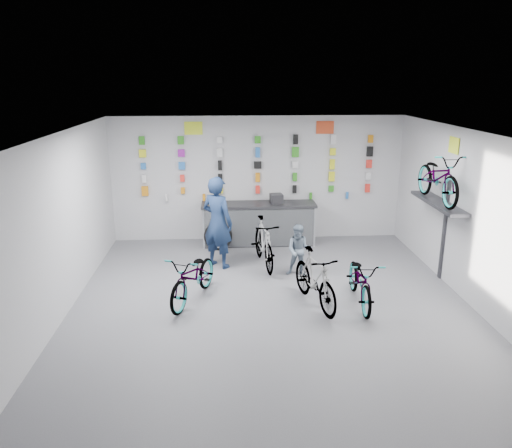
{
  "coord_description": "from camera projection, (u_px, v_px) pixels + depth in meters",
  "views": [
    {
      "loc": [
        -0.75,
        -7.85,
        3.87
      ],
      "look_at": [
        -0.19,
        1.4,
        1.13
      ],
      "focal_mm": 35.0,
      "sensor_mm": 36.0,
      "label": 1
    }
  ],
  "objects": [
    {
      "name": "counter",
      "position": [
        259.0,
        224.0,
        11.91
      ],
      "size": [
        2.7,
        0.66,
        1.0
      ],
      "color": "black",
      "rests_on": "floor"
    },
    {
      "name": "bike_right",
      "position": [
        361.0,
        280.0,
        8.75
      ],
      "size": [
        0.67,
        1.7,
        0.88
      ],
      "primitive_type": "imported",
      "rotation": [
        0.0,
        0.0,
        -0.05
      ],
      "color": "gray",
      "rests_on": "floor"
    },
    {
      "name": "wall_left",
      "position": [
        57.0,
        230.0,
        8.03
      ],
      "size": [
        0.0,
        8.0,
        8.0
      ],
      "primitive_type": "plane",
      "rotation": [
        1.57,
        0.0,
        1.57
      ],
      "color": "silver",
      "rests_on": "floor"
    },
    {
      "name": "clerk",
      "position": [
        218.0,
        222.0,
        10.34
      ],
      "size": [
        0.84,
        0.79,
        1.94
      ],
      "primitive_type": "imported",
      "rotation": [
        0.0,
        0.0,
        2.52
      ],
      "color": "#162747",
      "rests_on": "floor"
    },
    {
      "name": "wall_back",
      "position": [
        257.0,
        179.0,
        12.06
      ],
      "size": [
        7.0,
        0.0,
        7.0
      ],
      "primitive_type": "plane",
      "rotation": [
        1.57,
        0.0,
        0.0
      ],
      "color": "silver",
      "rests_on": "floor"
    },
    {
      "name": "bike_center",
      "position": [
        315.0,
        279.0,
        8.67
      ],
      "size": [
        0.88,
        1.72,
        1.0
      ],
      "primitive_type": "imported",
      "rotation": [
        0.0,
        0.0,
        0.26
      ],
      "color": "gray",
      "rests_on": "floor"
    },
    {
      "name": "customer",
      "position": [
        299.0,
        250.0,
        9.98
      ],
      "size": [
        0.6,
        0.51,
        1.07
      ],
      "primitive_type": "imported",
      "rotation": [
        0.0,
        0.0,
        -0.23
      ],
      "color": "slate",
      "rests_on": "floor"
    },
    {
      "name": "wall_right",
      "position": [
        479.0,
        223.0,
        8.43
      ],
      "size": [
        0.0,
        8.0,
        8.0
      ],
      "primitive_type": "plane",
      "rotation": [
        1.57,
        0.0,
        -1.57
      ],
      "color": "silver",
      "rests_on": "floor"
    },
    {
      "name": "sign_left",
      "position": [
        193.0,
        128.0,
        11.61
      ],
      "size": [
        0.42,
        0.02,
        0.3
      ],
      "primitive_type": "cube",
      "color": "#D3E72A",
      "rests_on": "wall_back"
    },
    {
      "name": "sign_right",
      "position": [
        325.0,
        127.0,
        11.79
      ],
      "size": [
        0.42,
        0.02,
        0.3
      ],
      "primitive_type": "cube",
      "color": "#D54722",
      "rests_on": "wall_back"
    },
    {
      "name": "sign_side",
      "position": [
        454.0,
        145.0,
        9.25
      ],
      "size": [
        0.02,
        0.4,
        0.3
      ],
      "primitive_type": "cube",
      "color": "#D3E72A",
      "rests_on": "wall_right"
    },
    {
      "name": "ceiling",
      "position": [
        274.0,
        135.0,
        7.81
      ],
      "size": [
        8.0,
        8.0,
        0.0
      ],
      "primitive_type": "plane",
      "rotation": [
        3.14,
        0.0,
        0.0
      ],
      "color": "white",
      "rests_on": "wall_back"
    },
    {
      "name": "spare_wheel",
      "position": [
        218.0,
        236.0,
        11.54
      ],
      "size": [
        0.66,
        0.23,
        0.66
      ],
      "rotation": [
        0.0,
        0.0,
        0.04
      ],
      "color": "black",
      "rests_on": "floor"
    },
    {
      "name": "merch_wall",
      "position": [
        260.0,
        166.0,
        11.9
      ],
      "size": [
        5.55,
        0.08,
        1.57
      ],
      "color": "orange",
      "rests_on": "wall_back"
    },
    {
      "name": "wall_bracket",
      "position": [
        439.0,
        207.0,
        9.58
      ],
      "size": [
        0.39,
        1.9,
        2.0
      ],
      "color": "#333338",
      "rests_on": "wall_right"
    },
    {
      "name": "floor",
      "position": [
        272.0,
        309.0,
        8.66
      ],
      "size": [
        8.0,
        8.0,
        0.0
      ],
      "primitive_type": "plane",
      "color": "#55555A",
      "rests_on": "ground"
    },
    {
      "name": "bike_left",
      "position": [
        194.0,
        277.0,
        8.87
      ],
      "size": [
        1.2,
        1.84,
        0.91
      ],
      "primitive_type": "imported",
      "rotation": [
        0.0,
        0.0,
        -0.37
      ],
      "color": "gray",
      "rests_on": "floor"
    },
    {
      "name": "register",
      "position": [
        276.0,
        199.0,
        11.76
      ],
      "size": [
        0.32,
        0.33,
        0.22
      ],
      "primitive_type": "cube",
      "rotation": [
        0.0,
        0.0,
        0.13
      ],
      "color": "black",
      "rests_on": "counter"
    },
    {
      "name": "bike_service",
      "position": [
        264.0,
        243.0,
        10.5
      ],
      "size": [
        0.71,
        1.76,
        1.03
      ],
      "primitive_type": "imported",
      "rotation": [
        0.0,
        0.0,
        0.14
      ],
      "color": "gray",
      "rests_on": "floor"
    },
    {
      "name": "bike_wall",
      "position": [
        438.0,
        177.0,
        9.41
      ],
      "size": [
        0.63,
        1.8,
        0.95
      ],
      "primitive_type": "imported",
      "color": "gray",
      "rests_on": "wall_bracket"
    },
    {
      "name": "wall_front",
      "position": [
        315.0,
        357.0,
        4.4
      ],
      "size": [
        7.0,
        0.0,
        7.0
      ],
      "primitive_type": "plane",
      "rotation": [
        -1.57,
        0.0,
        0.0
      ],
      "color": "silver",
      "rests_on": "floor"
    }
  ]
}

